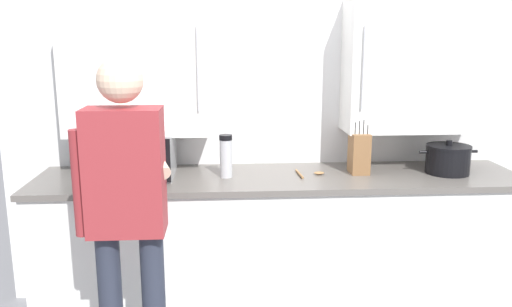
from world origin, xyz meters
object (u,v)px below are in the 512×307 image
Objects in this scene: microwave_oven at (124,154)px; thermos_flask at (226,156)px; knife_block at (359,153)px; wooden_spoon at (310,173)px; stock_pot at (448,159)px; person_figure at (126,206)px.

thermos_flask is (0.61, -0.05, -0.01)m from microwave_oven.
knife_block is at bearing -0.09° from microwave_oven.
wooden_spoon is 0.55× the size of knife_block.
knife_block reaches higher than stock_pot.
wooden_spoon is 0.51× the size of stock_pot.
microwave_oven is 1.43m from knife_block.
microwave_oven is 2.06× the size of stock_pot.
thermos_flask is 0.89m from person_figure.
wooden_spoon is at bearing 2.00° from thermos_flask.
microwave_oven is 0.82m from person_figure.
knife_block is 1.31× the size of thermos_flask.
person_figure is (-0.46, -0.76, -0.06)m from thermos_flask.
person_figure is (-1.28, -0.80, -0.05)m from knife_block.
person_figure is at bearing -141.49° from wooden_spoon.
microwave_oven is at bearing 178.43° from wooden_spoon.
stock_pot is at bearing 0.17° from thermos_flask.
thermos_flask is at bearing -178.00° from wooden_spoon.
knife_block is at bearing 175.55° from stock_pot.
microwave_oven is at bearing 100.69° from person_figure.
person_figure is at bearing -79.31° from microwave_oven.
person_figure reaches higher than thermos_flask.
thermos_flask reaches higher than wooden_spoon.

